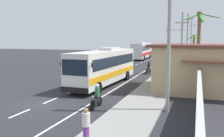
% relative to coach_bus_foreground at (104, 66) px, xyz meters
% --- Properties ---
extents(ground_plane, '(160.00, 160.00, 0.00)m').
position_rel_coach_bus_foreground_xyz_m(ground_plane, '(-1.53, -8.80, -1.95)').
color(ground_plane, '#28282D').
extents(sidewalk_kerb, '(3.20, 90.00, 0.14)m').
position_rel_coach_bus_foreground_xyz_m(sidewalk_kerb, '(5.27, 1.20, -1.88)').
color(sidewalk_kerb, gray).
rests_on(sidewalk_kerb, ground).
extents(lane_markings, '(3.39, 71.00, 0.01)m').
position_rel_coach_bus_foreground_xyz_m(lane_markings, '(0.43, 5.68, -1.95)').
color(lane_markings, white).
rests_on(lane_markings, ground).
extents(boundary_wall, '(0.24, 60.00, 2.35)m').
position_rel_coach_bus_foreground_xyz_m(boundary_wall, '(9.07, 5.20, -0.78)').
color(boundary_wall, '#B2B2AD').
rests_on(boundary_wall, ground).
extents(coach_bus_foreground, '(3.33, 12.19, 3.75)m').
position_rel_coach_bus_foreground_xyz_m(coach_bus_foreground, '(0.00, 0.00, 0.00)').
color(coach_bus_foreground, silver).
rests_on(coach_bus_foreground, ground).
extents(coach_bus_far_lane, '(3.11, 11.48, 3.95)m').
position_rel_coach_bus_foreground_xyz_m(coach_bus_far_lane, '(-3.29, 32.62, 0.10)').
color(coach_bus_far_lane, white).
rests_on(coach_bus_far_lane, ground).
extents(motorcycle_beside_bus, '(0.56, 1.96, 1.63)m').
position_rel_coach_bus_foreground_xyz_m(motorcycle_beside_bus, '(2.53, -8.27, -1.29)').
color(motorcycle_beside_bus, black).
rests_on(motorcycle_beside_bus, ground).
extents(motorcycle_trailing, '(0.56, 1.96, 1.56)m').
position_rel_coach_bus_foreground_xyz_m(motorcycle_trailing, '(2.62, 9.91, -1.31)').
color(motorcycle_trailing, black).
rests_on(motorcycle_trailing, ground).
extents(pedestrian_near_kerb, '(0.36, 0.36, 1.57)m').
position_rel_coach_bus_foreground_xyz_m(pedestrian_near_kerb, '(4.45, -14.12, -1.00)').
color(pedestrian_near_kerb, '#75388E').
rests_on(pedestrian_near_kerb, sidewalk_kerb).
extents(utility_pole_nearest, '(1.82, 0.24, 10.29)m').
position_rel_coach_bus_foreground_xyz_m(utility_pole_nearest, '(7.19, -7.65, 3.36)').
color(utility_pole_nearest, '#9E9E99').
rests_on(utility_pole_nearest, ground).
extents(utility_pole_mid, '(2.90, 0.24, 8.04)m').
position_rel_coach_bus_foreground_xyz_m(utility_pole_mid, '(6.81, 10.02, 2.31)').
color(utility_pole_mid, '#9E9E99').
rests_on(utility_pole_mid, ground).
extents(utility_pole_far, '(2.03, 0.24, 9.55)m').
position_rel_coach_bus_foreground_xyz_m(utility_pole_far, '(6.80, 27.68, 3.02)').
color(utility_pole_far, '#9E9E99').
rests_on(utility_pole_far, ground).
extents(utility_pole_distant, '(3.69, 0.24, 9.68)m').
position_rel_coach_bus_foreground_xyz_m(utility_pole_distant, '(6.94, 45.35, 3.17)').
color(utility_pole_distant, '#9E9E99').
rests_on(utility_pole_distant, ground).
extents(palm_nearest, '(3.46, 3.51, 7.28)m').
position_rel_coach_bus_foreground_xyz_m(palm_nearest, '(8.93, 2.09, 2.98)').
color(palm_nearest, brown).
rests_on(palm_nearest, ground).
extents(palm_second, '(2.67, 2.78, 5.38)m').
position_rel_coach_bus_foreground_xyz_m(palm_second, '(8.12, 22.65, 1.88)').
color(palm_second, brown).
rests_on(palm_second, ground).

